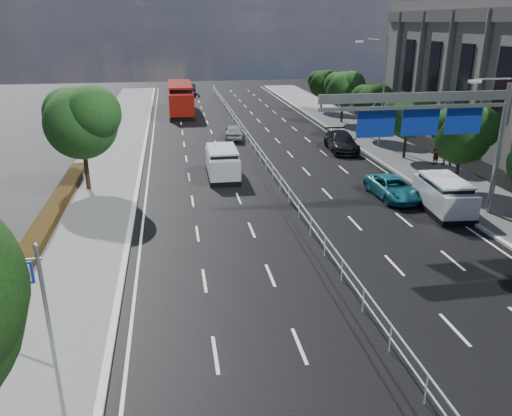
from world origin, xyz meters
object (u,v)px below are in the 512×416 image
object	(u,v)px
red_bus	(180,98)
pedestrian_a	(436,154)
toilet_sign	(26,289)
parked_car_dark	(341,142)
near_car_dark	(190,89)
white_minivan	(222,163)
silver_minivan	(444,195)
pedestrian_b	(446,151)
near_car_silver	(234,131)
overhead_gantry	(436,116)
parked_car_teal	(393,188)

from	to	relation	value
red_bus	pedestrian_a	size ratio (longest dim) A/B	6.98
toilet_sign	parked_car_dark	world-z (taller)	toilet_sign
near_car_dark	parked_car_dark	bearing A→B (deg)	109.45
white_minivan	silver_minivan	bearing A→B (deg)	-36.50
red_bus	silver_minivan	world-z (taller)	red_bus
parked_car_dark	pedestrian_b	bearing A→B (deg)	-38.41
toilet_sign	red_bus	distance (m)	46.62
red_bus	near_car_silver	distance (m)	15.38
red_bus	near_car_dark	xyz separation A→B (m)	(1.76, 15.75, -1.00)
white_minivan	pedestrian_b	bearing A→B (deg)	0.76
silver_minivan	overhead_gantry	bearing A→B (deg)	-146.58
near_car_silver	toilet_sign	bearing A→B (deg)	79.31
near_car_dark	near_car_silver	bearing A→B (deg)	97.76
toilet_sign	pedestrian_a	bearing A→B (deg)	39.97
toilet_sign	white_minivan	world-z (taller)	toilet_sign
overhead_gantry	near_car_dark	distance (m)	53.21
red_bus	parked_car_teal	distance (m)	34.79
toilet_sign	parked_car_dark	size ratio (longest dim) A/B	0.82
parked_car_teal	pedestrian_b	xyz separation A→B (m)	(6.90, 6.10, 0.47)
parked_car_dark	pedestrian_a	xyz separation A→B (m)	(5.34, -5.77, 0.19)
overhead_gantry	pedestrian_a	size ratio (longest dim) A/B	6.22
pedestrian_a	red_bus	bearing A→B (deg)	-77.80
parked_car_teal	parked_car_dark	world-z (taller)	parked_car_dark
toilet_sign	parked_car_teal	size ratio (longest dim) A/B	0.95
near_car_dark	parked_car_teal	size ratio (longest dim) A/B	1.05
near_car_silver	pedestrian_b	xyz separation A→B (m)	(14.40, -11.88, 0.44)
pedestrian_a	pedestrian_b	bearing A→B (deg)	154.48
toilet_sign	silver_minivan	xyz separation A→B (m)	(19.25, 10.89, -1.99)
near_car_silver	pedestrian_b	distance (m)	18.67
parked_car_teal	parked_car_dark	size ratio (longest dim) A/B	0.86
overhead_gantry	parked_car_teal	distance (m)	6.11
overhead_gantry	white_minivan	distance (m)	14.62
near_car_silver	white_minivan	bearing A→B (deg)	85.95
near_car_dark	pedestrian_a	distance (m)	45.29
silver_minivan	pedestrian_b	size ratio (longest dim) A/B	2.48
near_car_silver	parked_car_dark	world-z (taller)	parked_car_dark
silver_minivan	pedestrian_a	size ratio (longest dim) A/B	2.93
overhead_gantry	silver_minivan	size ratio (longest dim) A/B	2.13
overhead_gantry	near_car_dark	world-z (taller)	overhead_gantry
near_car_silver	pedestrian_a	bearing A→B (deg)	145.81
pedestrian_a	pedestrian_b	world-z (taller)	pedestrian_b
toilet_sign	pedestrian_a	size ratio (longest dim) A/B	2.64
near_car_silver	overhead_gantry	bearing A→B (deg)	116.59
pedestrian_b	red_bus	bearing A→B (deg)	-25.87
overhead_gantry	pedestrian_a	xyz separation A→B (m)	(5.87, 9.69, -4.64)
overhead_gantry	near_car_silver	size ratio (longest dim) A/B	2.60
toilet_sign	near_car_silver	bearing A→B (deg)	72.50
silver_minivan	parked_car_teal	bearing A→B (deg)	128.87
white_minivan	pedestrian_a	distance (m)	15.89
silver_minivan	pedestrian_b	world-z (taller)	pedestrian_b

